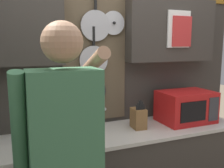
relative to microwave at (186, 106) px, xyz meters
The scene contains 5 objects.
back_wall_unit 0.80m from the microwave, 157.67° to the left, with size 2.74×0.23×2.43m.
microwave is the anchor object (origin of this frame).
knife_block 0.53m from the microwave, behind, with size 0.12×0.16×0.27m.
utensil_crock 1.14m from the microwave, behind, with size 0.12×0.12×0.32m.
person 1.47m from the microwave, 154.40° to the right, with size 0.54×0.67×1.77m.
Camera 1 is at (-0.92, -1.93, 1.66)m, focal length 40.00 mm.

